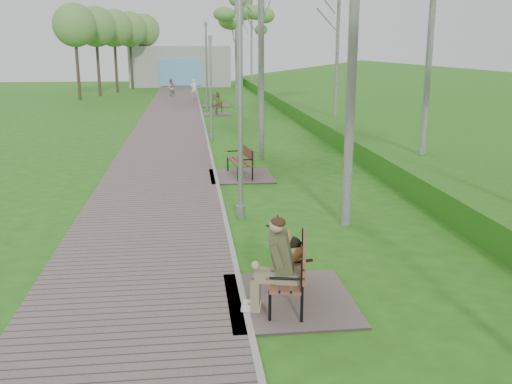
{
  "coord_description": "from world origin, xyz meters",
  "views": [
    {
      "loc": [
        -0.79,
        -9.17,
        3.97
      ],
      "look_at": [
        0.47,
        1.49,
        1.23
      ],
      "focal_mm": 40.0,
      "sensor_mm": 36.0,
      "label": 1
    }
  ],
  "objects": [
    {
      "name": "ground",
      "position": [
        0.0,
        0.0,
        0.0
      ],
      "size": [
        120.0,
        120.0,
        0.0
      ],
      "primitive_type": "plane",
      "color": "#2C6016",
      "rests_on": "ground"
    },
    {
      "name": "walkway",
      "position": [
        -1.75,
        21.5,
        0.02
      ],
      "size": [
        3.5,
        67.0,
        0.04
      ],
      "primitive_type": "cube",
      "color": "#6F5E5A",
      "rests_on": "ground"
    },
    {
      "name": "kerb",
      "position": [
        0.0,
        21.5,
        0.03
      ],
      "size": [
        0.1,
        67.0,
        0.05
      ],
      "primitive_type": "cube",
      "color": "#999993",
      "rests_on": "ground"
    },
    {
      "name": "embankment",
      "position": [
        12.0,
        20.0,
        0.0
      ],
      "size": [
        14.0,
        70.0,
        1.6
      ],
      "primitive_type": "cube",
      "color": "#3C9023",
      "rests_on": "ground"
    },
    {
      "name": "building_north",
      "position": [
        -1.5,
        50.97,
        1.99
      ],
      "size": [
        10.0,
        5.2,
        4.0
      ],
      "color": "#9E9E99",
      "rests_on": "ground"
    },
    {
      "name": "bench_main",
      "position": [
        0.64,
        -0.89,
        0.5
      ],
      "size": [
        2.01,
        2.23,
        1.75
      ],
      "color": "#6F5E5A",
      "rests_on": "ground"
    },
    {
      "name": "bench_second",
      "position": [
        0.75,
        8.22,
        0.22
      ],
      "size": [
        1.93,
        2.15,
        1.19
      ],
      "color": "#6F5E5A",
      "rests_on": "ground"
    },
    {
      "name": "bench_third",
      "position": [
        0.87,
        25.15,
        0.18
      ],
      "size": [
        1.58,
        1.76,
        0.97
      ],
      "color": "#6F5E5A",
      "rests_on": "ground"
    },
    {
      "name": "bench_far",
      "position": [
        1.02,
        30.22,
        0.22
      ],
      "size": [
        1.89,
        2.1,
        1.16
      ],
      "color": "#6F5E5A",
      "rests_on": "ground"
    },
    {
      "name": "lamp_post_near",
      "position": [
        0.38,
        3.77,
        2.57
      ],
      "size": [
        0.21,
        0.21,
        5.49
      ],
      "color": "#9A9DA2",
      "rests_on": "ground"
    },
    {
      "name": "lamp_post_second",
      "position": [
        0.19,
        15.69,
        2.06
      ],
      "size": [
        0.17,
        0.17,
        4.41
      ],
      "color": "#9A9DA2",
      "rests_on": "ground"
    },
    {
      "name": "lamp_post_third",
      "position": [
        0.4,
        27.27,
        2.53
      ],
      "size": [
        0.21,
        0.21,
        5.42
      ],
      "color": "#9A9DA2",
      "rests_on": "ground"
    },
    {
      "name": "pedestrian_near",
      "position": [
        -0.32,
        36.51,
        0.74
      ],
      "size": [
        0.59,
        0.44,
        1.48
      ],
      "primitive_type": "imported",
      "rotation": [
        0.0,
        0.0,
        2.98
      ],
      "color": "white",
      "rests_on": "ground"
    },
    {
      "name": "pedestrian_far",
      "position": [
        -2.16,
        37.59,
        0.74
      ],
      "size": [
        0.88,
        0.8,
        1.48
      ],
      "primitive_type": "imported",
      "rotation": [
        0.0,
        0.0,
        3.54
      ],
      "color": "gray",
      "rests_on": "ground"
    },
    {
      "name": "birch_far_b",
      "position": [
        2.38,
        28.57,
        5.98
      ],
      "size": [
        2.56,
        2.56,
        7.61
      ],
      "color": "silver",
      "rests_on": "ground"
    },
    {
      "name": "birch_distant_b",
      "position": [
        5.24,
        45.56,
        6.87
      ],
      "size": [
        2.82,
        2.82,
        8.75
      ],
      "color": "silver",
      "rests_on": "ground"
    }
  ]
}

